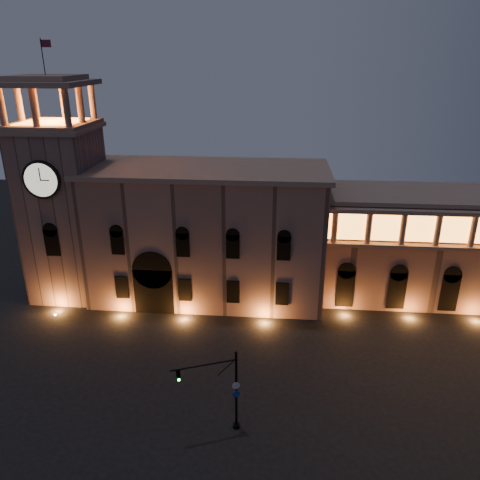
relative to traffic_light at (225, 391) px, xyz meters
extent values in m
plane|color=black|center=(-3.25, 3.06, -4.18)|extent=(160.00, 160.00, 0.00)
cube|color=#835F56|center=(-5.25, 25.06, 4.32)|extent=(30.00, 12.00, 17.00)
cube|color=gray|center=(-5.25, 25.06, 13.12)|extent=(30.80, 12.80, 0.60)
cube|color=black|center=(-11.25, 19.66, -1.18)|extent=(5.00, 1.40, 6.00)
cylinder|color=black|center=(-11.25, 19.66, 1.82)|extent=(5.00, 1.40, 5.00)
cube|color=orange|center=(-11.25, 19.46, -1.38)|extent=(4.20, 0.20, 5.00)
cube|color=#835F56|center=(-23.75, 24.06, 6.82)|extent=(9.00, 9.00, 22.00)
cube|color=gray|center=(-23.75, 24.06, 18.07)|extent=(9.80, 9.80, 0.50)
cylinder|color=black|center=(-23.75, 19.38, 12.82)|extent=(4.60, 0.35, 4.60)
cylinder|color=beige|center=(-23.75, 19.24, 12.82)|extent=(4.00, 0.12, 4.00)
cube|color=gray|center=(-23.75, 24.06, 18.57)|extent=(9.40, 9.40, 0.50)
cube|color=orange|center=(-23.75, 24.06, 18.87)|extent=(6.80, 6.80, 0.15)
cylinder|color=gray|center=(-27.55, 20.26, 20.92)|extent=(0.76, 0.76, 4.20)
cylinder|color=gray|center=(-23.75, 20.26, 20.92)|extent=(0.76, 0.76, 4.20)
cylinder|color=gray|center=(-19.95, 20.26, 20.92)|extent=(0.76, 0.76, 4.20)
cylinder|color=gray|center=(-27.55, 27.86, 20.92)|extent=(0.76, 0.76, 4.20)
cylinder|color=gray|center=(-23.75, 27.86, 20.92)|extent=(0.76, 0.76, 4.20)
cylinder|color=gray|center=(-19.95, 27.86, 20.92)|extent=(0.76, 0.76, 4.20)
cylinder|color=gray|center=(-27.55, 24.06, 20.92)|extent=(0.76, 0.76, 4.20)
cylinder|color=gray|center=(-19.95, 24.06, 20.92)|extent=(0.76, 0.76, 4.20)
cube|color=gray|center=(-23.75, 24.06, 23.32)|extent=(9.80, 9.80, 0.60)
cube|color=gray|center=(-23.75, 24.06, 23.92)|extent=(7.50, 7.50, 0.60)
cylinder|color=black|center=(-23.75, 24.06, 26.22)|extent=(0.10, 0.10, 4.00)
plane|color=#591931|center=(-23.15, 24.06, 27.62)|extent=(1.20, 0.00, 1.20)
cube|color=#7E5A50|center=(28.75, 27.06, 2.82)|extent=(40.00, 10.00, 14.00)
cube|color=gray|center=(28.75, 27.06, 10.07)|extent=(40.60, 10.60, 0.50)
cylinder|color=gray|center=(10.75, 21.56, 7.32)|extent=(0.70, 0.70, 4.00)
cylinder|color=gray|center=(14.75, 21.56, 7.32)|extent=(0.70, 0.70, 4.00)
cylinder|color=gray|center=(18.75, 21.56, 7.32)|extent=(0.70, 0.70, 4.00)
cylinder|color=gray|center=(22.75, 21.56, 7.32)|extent=(0.70, 0.70, 4.00)
cylinder|color=gray|center=(26.75, 21.56, 7.32)|extent=(0.70, 0.70, 4.00)
cylinder|color=black|center=(0.91, 0.36, -0.33)|extent=(0.22, 0.22, 7.69)
cylinder|color=black|center=(0.91, 0.36, -4.01)|extent=(0.62, 0.62, 0.33)
sphere|color=black|center=(0.91, 0.36, 3.62)|extent=(0.31, 0.31, 0.31)
cylinder|color=black|center=(-1.66, -0.63, 2.96)|extent=(5.18, 2.10, 0.13)
cube|color=black|center=(-3.61, -1.38, 2.42)|extent=(0.42, 0.41, 0.93)
cylinder|color=#0CE53F|center=(-3.54, -1.54, 2.11)|extent=(0.22, 0.15, 0.20)
cylinder|color=silver|center=(0.91, 0.20, 0.44)|extent=(0.63, 0.28, 0.66)
cylinder|color=navy|center=(0.91, 0.20, -0.44)|extent=(0.63, 0.28, 0.66)
camera|label=1|loc=(4.03, -31.75, 26.34)|focal=35.00mm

